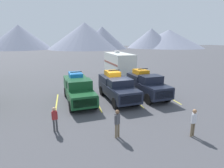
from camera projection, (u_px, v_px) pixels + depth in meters
The scene contains 13 objects.
ground_plane at pixel (116, 101), 16.18m from camera, with size 240.00×240.00×0.00m, color #47474C.
pickup_truck_a at pixel (78, 89), 15.78m from camera, with size 2.62×6.01×2.54m.
pickup_truck_b at pixel (117, 87), 16.28m from camera, with size 2.65×5.75×2.61m.
pickup_truck_c at pixel (147, 84), 17.13m from camera, with size 2.59×5.48×2.60m.
lot_stripe_a at pixel (57, 104), 15.36m from camera, with size 0.12×5.50×0.01m, color gold.
lot_stripe_b at pixel (96, 101), 16.16m from camera, with size 0.12×5.50×0.01m, color gold.
lot_stripe_c at pixel (132, 98), 16.96m from camera, with size 0.12×5.50×0.01m, color gold.
lot_stripe_d at pixel (165, 95), 17.76m from camera, with size 0.12×5.50×0.01m, color gold.
camper_trailer_a at pixel (119, 64), 25.33m from camera, with size 2.96×7.65×3.73m.
person_a at pixel (55, 118), 10.61m from camera, with size 0.34×0.21×1.55m.
person_b at pixel (117, 122), 9.93m from camera, with size 0.35×0.27×1.67m.
person_c at pixel (194, 121), 10.06m from camera, with size 0.35×0.26×1.65m.
mountain_ridge at pixel (66, 38), 94.83m from camera, with size 159.83×42.19×13.58m.
Camera 1 is at (-4.01, -14.78, 5.44)m, focal length 28.79 mm.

